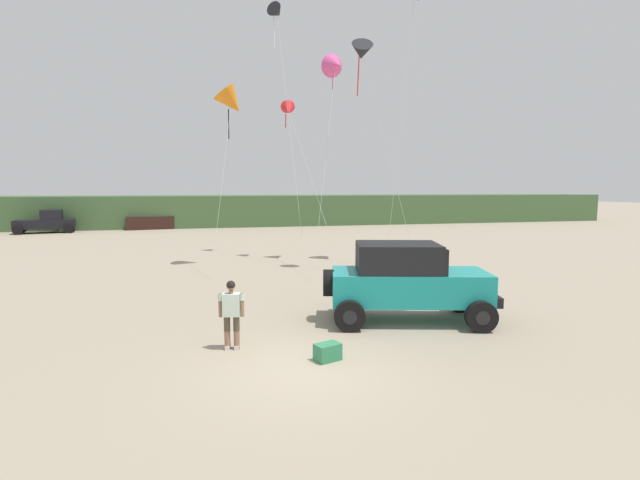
{
  "coord_description": "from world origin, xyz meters",
  "views": [
    {
      "loc": [
        -1.89,
        -9.36,
        3.82
      ],
      "look_at": [
        1.16,
        3.2,
        2.38
      ],
      "focal_mm": 26.2,
      "sensor_mm": 36.0,
      "label": 1
    }
  ],
  "objects": [
    {
      "name": "kite_blue_swept",
      "position": [
        -0.63,
        13.73,
        7.91
      ],
      "size": [
        2.02,
        4.0,
        8.71
      ],
      "color": "orange",
      "rests_on": "ground_plane"
    },
    {
      "name": "cooler_box",
      "position": [
        0.64,
        0.36,
        0.19
      ],
      "size": [
        0.65,
        0.53,
        0.38
      ],
      "primitive_type": "cube",
      "rotation": [
        0.0,
        0.0,
        0.36
      ],
      "color": "#2D7F51",
      "rests_on": "ground_plane"
    },
    {
      "name": "person_watching",
      "position": [
        -1.39,
        1.58,
        0.94
      ],
      "size": [
        0.62,
        0.36,
        1.67
      ],
      "color": "#8C664C",
      "rests_on": "ground_plane"
    },
    {
      "name": "kite_yellow_diamond",
      "position": [
        4.6,
        14.08,
        9.96
      ],
      "size": [
        3.16,
        5.65,
        10.73
      ],
      "color": "#E04C93",
      "rests_on": "ground_plane"
    },
    {
      "name": "kite_red_delta",
      "position": [
        2.43,
        15.53,
        7.93
      ],
      "size": [
        2.05,
        5.56,
        8.52
      ],
      "color": "red",
      "rests_on": "ground_plane"
    },
    {
      "name": "ground_plane",
      "position": [
        0.0,
        0.0,
        0.0
      ],
      "size": [
        220.0,
        220.0,
        0.0
      ],
      "primitive_type": "plane",
      "color": "gray"
    },
    {
      "name": "distant_sedan",
      "position": [
        -7.13,
        36.93,
        0.6
      ],
      "size": [
        4.43,
        2.4,
        1.2
      ],
      "primitive_type": "cube",
      "rotation": [
        0.0,
        0.0,
        0.17
      ],
      "color": "black",
      "rests_on": "ground_plane"
    },
    {
      "name": "jeep",
      "position": [
        3.63,
        2.85,
        1.2
      ],
      "size": [
        5.02,
        3.38,
        2.26
      ],
      "color": "teal",
      "rests_on": "ground_plane"
    },
    {
      "name": "dune_ridge",
      "position": [
        -1.97,
        40.41,
        1.54
      ],
      "size": [
        90.0,
        7.76,
        3.08
      ],
      "primitive_type": "cube",
      "color": "#426038",
      "rests_on": "ground_plane"
    },
    {
      "name": "kite_green_box",
      "position": [
        5.01,
        11.21,
        9.88
      ],
      "size": [
        3.05,
        1.88,
        10.48
      ],
      "color": "black",
      "rests_on": "ground_plane"
    },
    {
      "name": "kite_black_sled",
      "position": [
        2.14,
        17.45,
        13.48
      ],
      "size": [
        1.22,
        6.29,
        13.98
      ],
      "color": "black",
      "rests_on": "ground_plane"
    },
    {
      "name": "distant_pickup",
      "position": [
        -15.34,
        35.06,
        0.94
      ],
      "size": [
        4.86,
        3.11,
        1.98
      ],
      "color": "black",
      "rests_on": "ground_plane"
    }
  ]
}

